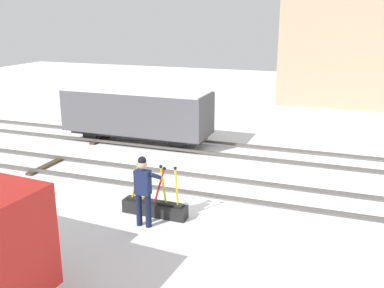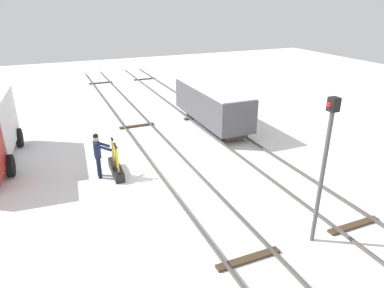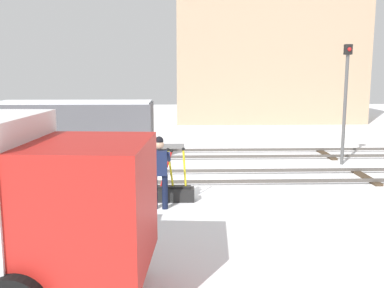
{
  "view_description": "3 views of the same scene",
  "coord_description": "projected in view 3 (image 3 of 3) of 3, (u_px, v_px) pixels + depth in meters",
  "views": [
    {
      "loc": [
        3.97,
        -11.98,
        5.14
      ],
      "look_at": [
        -0.51,
        0.25,
        1.31
      ],
      "focal_mm": 41.11,
      "sensor_mm": 36.0,
      "label": 1
    },
    {
      "loc": [
        12.19,
        -4.41,
        6.6
      ],
      "look_at": [
        0.7,
        0.54,
        1.37
      ],
      "focal_mm": 32.56,
      "sensor_mm": 36.0,
      "label": 2
    },
    {
      "loc": [
        -0.19,
        -13.76,
        3.5
      ],
      "look_at": [
        0.34,
        2.51,
        0.74
      ],
      "focal_mm": 41.74,
      "sensor_mm": 36.0,
      "label": 3
    }
  ],
  "objects": [
    {
      "name": "rail_worker",
      "position": [
        160.0,
        168.0,
        11.11
      ],
      "size": [
        0.54,
        0.67,
        1.85
      ],
      "rotation": [
        0.0,
        0.0,
        -0.02
      ],
      "color": "#111831",
      "rests_on": "ground_plane"
    },
    {
      "name": "freight_car_near_switch",
      "position": [
        75.0,
        125.0,
        17.59
      ],
      "size": [
        6.1,
        1.96,
        2.23
      ],
      "rotation": [
        0.0,
        0.0,
        -0.01
      ],
      "color": "#2D2B28",
      "rests_on": "ground_plane"
    },
    {
      "name": "switch_lever_frame",
      "position": [
        161.0,
        192.0,
        11.88
      ],
      "size": [
        1.81,
        0.4,
        1.45
      ],
      "rotation": [
        0.0,
        0.0,
        -0.02
      ],
      "color": "black",
      "rests_on": "ground_plane"
    },
    {
      "name": "signal_post",
      "position": [
        346.0,
        93.0,
        16.04
      ],
      "size": [
        0.24,
        0.32,
        4.34
      ],
      "color": "#4C4C4C",
      "rests_on": "ground_plane"
    },
    {
      "name": "ground_plane",
      "position": [
        184.0,
        180.0,
        14.15
      ],
      "size": [
        60.0,
        60.0,
        0.0
      ],
      "primitive_type": "plane",
      "color": "white"
    },
    {
      "name": "track_siding_near",
      "position": [
        182.0,
        154.0,
        17.92
      ],
      "size": [
        44.0,
        1.94,
        0.18
      ],
      "color": "#4C4742",
      "rests_on": "ground_plane"
    },
    {
      "name": "track_main_line",
      "position": [
        184.0,
        177.0,
        14.13
      ],
      "size": [
        44.0,
        1.94,
        0.18
      ],
      "color": "#4C4742",
      "rests_on": "ground_plane"
    },
    {
      "name": "apartment_building",
      "position": [
        267.0,
        56.0,
        29.73
      ],
      "size": [
        12.28,
        5.29,
        8.59
      ],
      "color": "tan",
      "rests_on": "ground_plane"
    }
  ]
}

